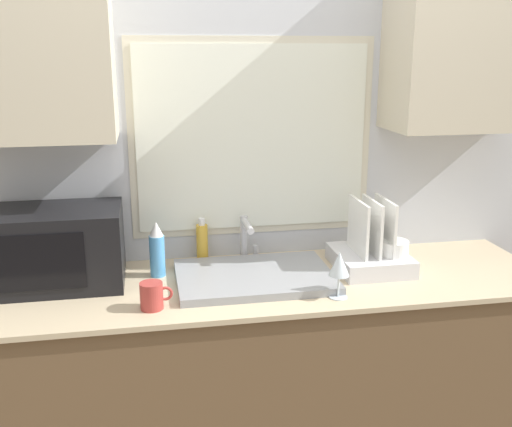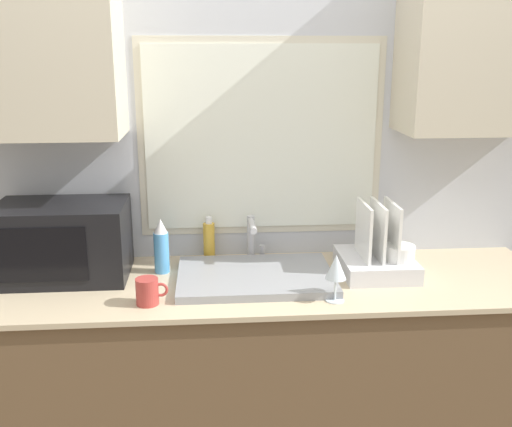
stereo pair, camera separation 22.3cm
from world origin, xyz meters
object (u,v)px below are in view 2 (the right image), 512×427
(mug_near_sink, at_px, (148,291))
(microwave, at_px, (62,241))
(faucet, at_px, (252,235))
(dish_rack, at_px, (378,257))
(spray_bottle, at_px, (161,247))
(wine_glass, at_px, (336,268))
(soap_bottle, at_px, (209,240))

(mug_near_sink, bearing_deg, microwave, 140.20)
(faucet, distance_m, dish_rack, 0.53)
(spray_bottle, bearing_deg, microwave, -177.00)
(mug_near_sink, relative_size, wine_glass, 0.66)
(faucet, height_order, mug_near_sink, faucet)
(dish_rack, xyz_separation_m, spray_bottle, (-0.87, 0.08, 0.04))
(soap_bottle, bearing_deg, faucet, -13.15)
(faucet, bearing_deg, wine_glass, -58.65)
(faucet, relative_size, microwave, 0.38)
(wine_glass, bearing_deg, microwave, 162.65)
(soap_bottle, bearing_deg, dish_rack, -18.00)
(spray_bottle, xyz_separation_m, wine_glass, (0.64, -0.34, 0.02))
(faucet, distance_m, wine_glass, 0.51)
(dish_rack, distance_m, spray_bottle, 0.87)
(wine_glass, bearing_deg, spray_bottle, 152.10)
(spray_bottle, bearing_deg, faucet, 14.48)
(microwave, xyz_separation_m, dish_rack, (1.25, -0.06, -0.08))
(microwave, height_order, wine_glass, microwave)
(spray_bottle, height_order, wine_glass, spray_bottle)
(mug_near_sink, bearing_deg, soap_bottle, 64.28)
(microwave, relative_size, spray_bottle, 2.24)
(dish_rack, bearing_deg, faucet, 160.26)
(microwave, bearing_deg, wine_glass, -17.35)
(faucet, distance_m, microwave, 0.76)
(dish_rack, height_order, wine_glass, dish_rack)
(dish_rack, distance_m, mug_near_sink, 0.92)
(spray_bottle, relative_size, mug_near_sink, 1.96)
(dish_rack, xyz_separation_m, mug_near_sink, (-0.89, -0.23, -0.02))
(mug_near_sink, bearing_deg, spray_bottle, 85.05)
(microwave, xyz_separation_m, mug_near_sink, (0.35, -0.29, -0.10))
(microwave, distance_m, wine_glass, 1.07)
(spray_bottle, distance_m, wine_glass, 0.72)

